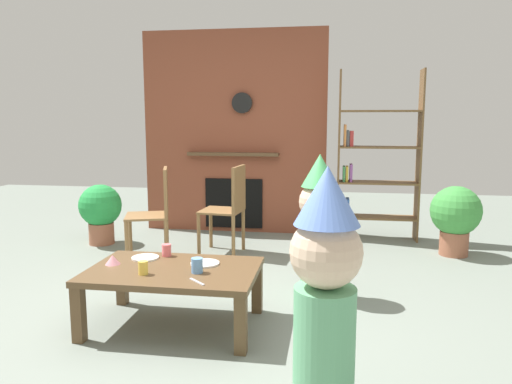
{
  "coord_description": "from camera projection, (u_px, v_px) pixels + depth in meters",
  "views": [
    {
      "loc": [
        0.71,
        -3.2,
        1.36
      ],
      "look_at": [
        0.15,
        0.4,
        0.81
      ],
      "focal_mm": 34.07,
      "sensor_mm": 36.0,
      "label": 1
    }
  ],
  "objects": [
    {
      "name": "paper_cup_near_left",
      "position": [
        167.0,
        250.0,
        3.45
      ],
      "size": [
        0.06,
        0.06,
        0.09
      ],
      "primitive_type": "cylinder",
      "color": "#E5666B",
      "rests_on": "coffee_table"
    },
    {
      "name": "table_fork",
      "position": [
        197.0,
        282.0,
        2.9
      ],
      "size": [
        0.12,
        0.11,
        0.01
      ],
      "primitive_type": "cube",
      "rotation": [
        0.0,
        0.0,
        2.4
      ],
      "color": "silver",
      "rests_on": "coffee_table"
    },
    {
      "name": "brick_fireplace_feature",
      "position": [
        235.0,
        133.0,
        5.87
      ],
      "size": [
        2.2,
        0.28,
        2.4
      ],
      "color": "brown",
      "rests_on": "ground_plane"
    },
    {
      "name": "bookshelf",
      "position": [
        373.0,
        162.0,
        5.47
      ],
      "size": [
        0.9,
        0.28,
        1.9
      ],
      "color": "brown",
      "rests_on": "ground_plane"
    },
    {
      "name": "potted_plant_tall",
      "position": [
        456.0,
        215.0,
        4.86
      ],
      "size": [
        0.5,
        0.5,
        0.7
      ],
      "color": "#9E5B42",
      "rests_on": "ground_plane"
    },
    {
      "name": "paper_plate_rear",
      "position": [
        145.0,
        258.0,
        3.39
      ],
      "size": [
        0.19,
        0.19,
        0.01
      ],
      "primitive_type": "cylinder",
      "color": "white",
      "rests_on": "coffee_table"
    },
    {
      "name": "paper_cup_near_right",
      "position": [
        197.0,
        265.0,
        3.07
      ],
      "size": [
        0.07,
        0.07,
        0.1
      ],
      "primitive_type": "cylinder",
      "color": "#669EE0",
      "rests_on": "coffee_table"
    },
    {
      "name": "potted_plant_short",
      "position": [
        100.0,
        210.0,
        5.3
      ],
      "size": [
        0.46,
        0.46,
        0.66
      ],
      "color": "#9E5B42",
      "rests_on": "ground_plane"
    },
    {
      "name": "paper_plate_front",
      "position": [
        205.0,
        263.0,
        3.26
      ],
      "size": [
        0.19,
        0.19,
        0.01
      ],
      "primitive_type": "cylinder",
      "color": "white",
      "rests_on": "coffee_table"
    },
    {
      "name": "child_in_pink",
      "position": [
        319.0,
        223.0,
        3.66
      ],
      "size": [
        0.31,
        0.31,
        1.11
      ],
      "rotation": [
        0.0,
        0.0,
        -2.51
      ],
      "color": "#66B27F",
      "rests_on": "ground_plane"
    },
    {
      "name": "birthday_cake_slice",
      "position": [
        113.0,
        260.0,
        3.26
      ],
      "size": [
        0.1,
        0.1,
        0.06
      ],
      "primitive_type": "cone",
      "color": "pink",
      "rests_on": "coffee_table"
    },
    {
      "name": "paper_cup_center",
      "position": [
        143.0,
        268.0,
        3.04
      ],
      "size": [
        0.06,
        0.06,
        0.09
      ],
      "primitive_type": "cylinder",
      "color": "#F2CC4C",
      "rests_on": "coffee_table"
    },
    {
      "name": "dining_chair_left",
      "position": [
        156.0,
        208.0,
        4.67
      ],
      "size": [
        0.5,
        0.5,
        0.9
      ],
      "rotation": [
        0.0,
        0.0,
        3.46
      ],
      "color": "olive",
      "rests_on": "ground_plane"
    },
    {
      "name": "dining_chair_middle",
      "position": [
        230.0,
        204.0,
        4.9
      ],
      "size": [
        0.44,
        0.44,
        0.9
      ],
      "rotation": [
        0.0,
        0.0,
        3.05
      ],
      "color": "olive",
      "rests_on": "ground_plane"
    },
    {
      "name": "ground_plane",
      "position": [
        226.0,
        313.0,
        3.44
      ],
      "size": [
        12.0,
        12.0,
        0.0
      ],
      "primitive_type": "plane",
      "color": "gray"
    },
    {
      "name": "child_with_cone_hat",
      "position": [
        325.0,
        289.0,
        2.14
      ],
      "size": [
        0.32,
        0.32,
        1.16
      ],
      "rotation": [
        0.0,
        0.0,
        2.42
      ],
      "color": "#66B27F",
      "rests_on": "ground_plane"
    },
    {
      "name": "coffee_table",
      "position": [
        174.0,
        277.0,
        3.18
      ],
      "size": [
        1.1,
        0.72,
        0.39
      ],
      "color": "brown",
      "rests_on": "ground_plane"
    }
  ]
}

